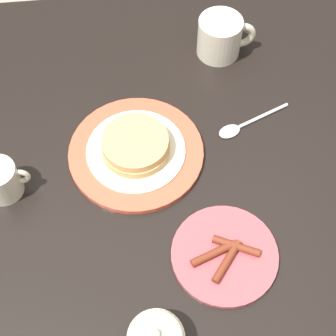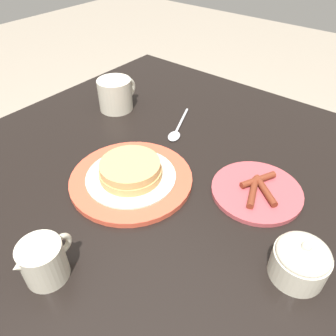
% 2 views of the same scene
% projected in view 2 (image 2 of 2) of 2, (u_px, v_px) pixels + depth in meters
% --- Properties ---
extents(dining_table, '(1.22, 1.02, 0.76)m').
position_uv_depth(dining_table, '(139.00, 234.00, 0.75)').
color(dining_table, black).
rests_on(dining_table, ground_plane).
extents(pancake_plate, '(0.26, 0.26, 0.05)m').
position_uv_depth(pancake_plate, '(131.00, 175.00, 0.70)').
color(pancake_plate, '#DB5138').
rests_on(pancake_plate, dining_table).
extents(side_plate_bacon, '(0.19, 0.19, 0.02)m').
position_uv_depth(side_plate_bacon, '(257.00, 191.00, 0.68)').
color(side_plate_bacon, '#B2474C').
rests_on(side_plate_bacon, dining_table).
extents(coffee_mug, '(0.13, 0.10, 0.09)m').
position_uv_depth(coffee_mug, '(116.00, 94.00, 0.93)').
color(coffee_mug, beige).
rests_on(coffee_mug, dining_table).
extents(creamer_pitcher, '(0.10, 0.07, 0.08)m').
position_uv_depth(creamer_pitcher, '(43.00, 261.00, 0.51)').
color(creamer_pitcher, beige).
rests_on(creamer_pitcher, dining_table).
extents(sugar_bowl, '(0.09, 0.09, 0.08)m').
position_uv_depth(sugar_bowl, '(301.00, 260.00, 0.51)').
color(sugar_bowl, beige).
rests_on(sugar_bowl, dining_table).
extents(spoon, '(0.16, 0.08, 0.01)m').
position_uv_depth(spoon, '(177.00, 130.00, 0.86)').
color(spoon, silver).
rests_on(spoon, dining_table).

